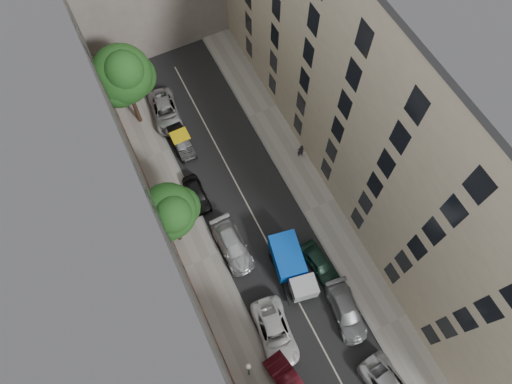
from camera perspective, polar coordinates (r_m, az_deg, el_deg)
ground at (r=38.49m, az=0.76°, el=-5.10°), size 120.00×120.00×0.00m
road_surface at (r=38.48m, az=0.76°, el=-5.09°), size 8.00×44.00×0.02m
sidewalk_left at (r=37.90m, az=-6.78°, el=-8.45°), size 3.00×44.00×0.15m
sidewalk_right at (r=39.70m, az=7.89°, el=-1.74°), size 3.00×44.00×0.15m
building_left at (r=29.00m, az=-18.99°, el=-6.88°), size 8.00×44.00×20.00m
building_right at (r=33.49m, az=18.31°, el=9.03°), size 8.00×44.00×20.00m
tarp_truck at (r=36.28m, az=4.46°, el=-9.19°), size 2.97×5.60×2.44m
car_left_1 at (r=35.43m, az=4.21°, el=-22.77°), size 2.33×4.77×1.51m
car_left_2 at (r=35.73m, az=2.40°, el=-17.14°), size 3.13×5.62×1.49m
car_left_3 at (r=37.36m, az=-2.96°, el=-6.72°), size 2.19×5.15×1.48m
car_left_4 at (r=39.48m, az=-7.42°, el=-0.28°), size 1.57×3.84×1.30m
car_left_5 at (r=42.20m, az=-9.29°, el=6.18°), size 1.45×4.06×1.33m
car_left_6 at (r=44.27m, az=-11.26°, el=9.86°), size 3.07×5.53×1.46m
car_right_1 at (r=36.64m, az=11.21°, el=-14.43°), size 2.70×5.19×1.44m
car_right_2 at (r=37.27m, az=7.97°, el=-8.81°), size 2.09×4.22×1.38m
tree_mid at (r=33.63m, az=-10.68°, el=-2.60°), size 4.67×4.30×8.03m
tree_far at (r=39.92m, az=-16.15°, el=13.71°), size 5.24×4.96×9.36m
lamp_post at (r=32.20m, az=-0.92°, el=-21.30°), size 0.36×0.36×6.13m
pedestrian at (r=41.04m, az=5.61°, el=5.18°), size 0.66×0.50×1.62m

